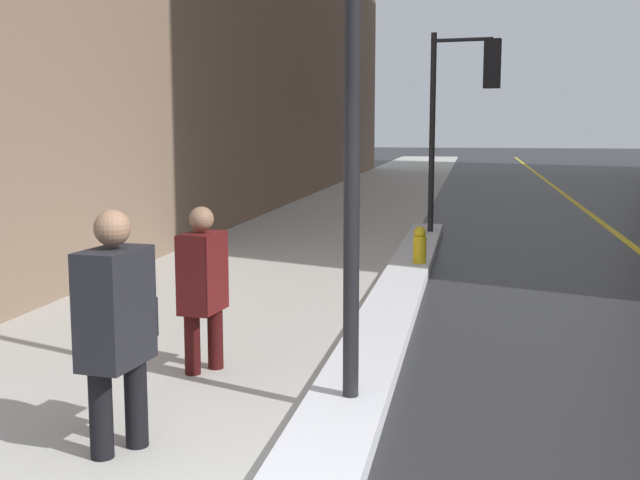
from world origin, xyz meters
TOP-DOWN VIEW (x-y plane):
  - sidewalk_slab at (-2.00, 15.00)m, footprint 4.00×80.00m
  - road_centre_stripe at (4.00, 15.00)m, footprint 0.16×80.00m
  - snow_bank_curb at (0.18, 5.98)m, footprint 0.61×14.22m
  - lamp_post at (0.21, 2.02)m, footprint 0.28×0.28m
  - traffic_light_near at (0.96, 11.76)m, footprint 1.31×0.34m
  - pedestrian_with_shoulder_bag at (-1.19, 1.01)m, footprint 0.37×0.76m
  - pedestrian_in_glasses at (-1.22, 2.82)m, footprint 0.34×0.51m
  - fire_hydrant at (0.33, 8.13)m, footprint 0.20×0.20m

SIDE VIEW (x-z plane):
  - road_centre_stripe at x=4.00m, z-range 0.00..0.00m
  - sidewalk_slab at x=-2.00m, z-range 0.00..0.01m
  - snow_bank_curb at x=0.18m, z-range 0.00..0.15m
  - fire_hydrant at x=0.33m, z-range 0.00..0.70m
  - pedestrian_in_glasses at x=-1.22m, z-range 0.08..1.57m
  - pedestrian_with_shoulder_bag at x=-1.19m, z-range 0.09..1.73m
  - traffic_light_near at x=0.96m, z-range 0.88..4.80m
  - lamp_post at x=0.21m, z-range 0.48..5.30m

